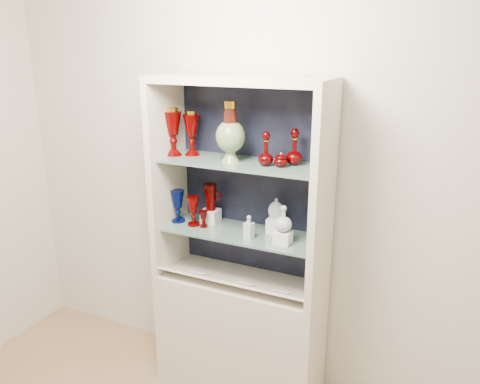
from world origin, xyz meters
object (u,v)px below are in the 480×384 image
at_px(ruby_goblet_tall, 193,211).
at_px(cobalt_goblet, 178,206).
at_px(clear_square_bottle, 249,227).
at_px(ruby_goblet_small, 204,219).
at_px(enamel_urn, 230,132).
at_px(clear_round_decanter, 283,219).
at_px(ruby_decanter_a, 266,147).
at_px(flat_flask, 276,208).
at_px(ruby_decanter_b, 294,146).
at_px(pedestal_lamp_left, 173,132).
at_px(pedestal_lamp_right, 192,133).
at_px(cameo_medallion, 319,211).
at_px(ruby_pitcher, 210,197).
at_px(lidded_bowl, 281,159).

bearing_deg(ruby_goblet_tall, cobalt_goblet, 172.54).
bearing_deg(clear_square_bottle, ruby_goblet_small, 170.89).
height_order(enamel_urn, clear_round_decanter, enamel_urn).
height_order(ruby_decanter_a, clear_square_bottle, ruby_decanter_a).
xyz_separation_m(ruby_goblet_small, flat_flask, (0.43, 0.09, 0.10)).
bearing_deg(ruby_decanter_a, ruby_decanter_b, 32.54).
bearing_deg(pedestal_lamp_left, ruby_goblet_tall, -7.82).
relative_size(ruby_goblet_tall, clear_round_decanter, 1.26).
bearing_deg(pedestal_lamp_right, ruby_goblet_tall, -62.37).
distance_m(ruby_goblet_small, clear_round_decanter, 0.53).
relative_size(pedestal_lamp_left, cameo_medallion, 1.99).
bearing_deg(enamel_urn, ruby_goblet_small, -178.67).
xyz_separation_m(pedestal_lamp_right, clear_square_bottle, (0.42, -0.12, -0.48)).
xyz_separation_m(pedestal_lamp_left, cameo_medallion, (0.88, 0.08, -0.39)).
relative_size(ruby_goblet_small, cameo_medallion, 0.71).
xyz_separation_m(ruby_decanter_a, ruby_pitcher, (-0.39, 0.09, -0.36)).
bearing_deg(lidded_bowl, ruby_pitcher, 170.82).
bearing_deg(ruby_decanter_b, ruby_pitcher, 179.55).
bearing_deg(ruby_pitcher, ruby_goblet_tall, -147.64).
height_order(ruby_decanter_a, clear_round_decanter, ruby_decanter_a).
bearing_deg(enamel_urn, cobalt_goblet, 178.52).
xyz_separation_m(enamel_urn, ruby_goblet_tall, (-0.25, -0.01, -0.50)).
distance_m(ruby_decanter_a, flat_flask, 0.39).
relative_size(pedestal_lamp_right, ruby_pitcher, 1.60).
xyz_separation_m(clear_round_decanter, cameo_medallion, (0.16, 0.13, 0.03)).
relative_size(lidded_bowl, clear_square_bottle, 0.60).
height_order(lidded_bowl, cobalt_goblet, lidded_bowl).
bearing_deg(flat_flask, ruby_goblet_tall, 175.54).
relative_size(ruby_decanter_a, flat_flask, 1.70).
distance_m(pedestal_lamp_right, lidded_bowl, 0.59).
distance_m(cobalt_goblet, ruby_pitcher, 0.21).
bearing_deg(pedestal_lamp_left, ruby_decanter_a, -1.21).
height_order(cobalt_goblet, clear_round_decanter, clear_round_decanter).
bearing_deg(clear_round_decanter, ruby_decanter_b, 85.62).
relative_size(ruby_decanter_b, clear_square_bottle, 1.53).
relative_size(lidded_bowl, cobalt_goblet, 0.42).
xyz_separation_m(ruby_decanter_a, clear_square_bottle, (-0.07, -0.06, -0.46)).
distance_m(ruby_decanter_b, ruby_pitcher, 0.64).
distance_m(pedestal_lamp_right, ruby_goblet_tall, 0.47).
height_order(pedestal_lamp_right, flat_flask, pedestal_lamp_right).
distance_m(lidded_bowl, ruby_goblet_tall, 0.66).
bearing_deg(flat_flask, clear_square_bottle, -141.88).
xyz_separation_m(pedestal_lamp_left, pedestal_lamp_right, (0.10, 0.05, -0.01)).
distance_m(pedestal_lamp_right, cameo_medallion, 0.87).
height_order(pedestal_lamp_left, enamel_urn, enamel_urn).
relative_size(ruby_decanter_b, ruby_goblet_small, 2.12).
distance_m(enamel_urn, ruby_goblet_tall, 0.56).
height_order(clear_round_decanter, cameo_medallion, cameo_medallion).
bearing_deg(ruby_decanter_b, cobalt_goblet, -174.04).
height_order(ruby_decanter_a, cobalt_goblet, ruby_decanter_a).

